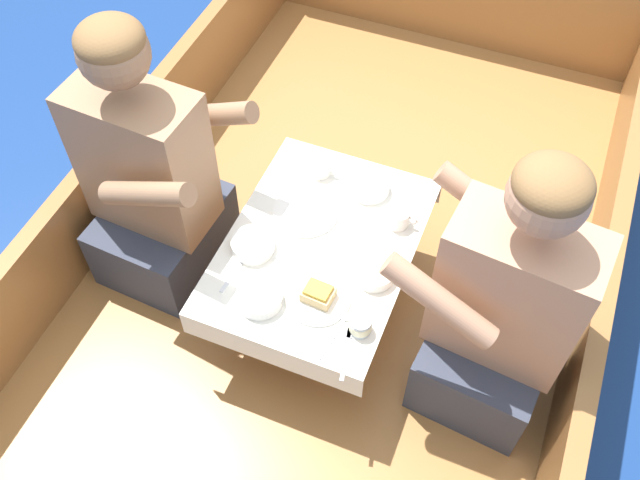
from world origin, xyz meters
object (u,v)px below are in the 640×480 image
person_starboard (502,310)px  coffee_cup_starboard (399,217)px  coffee_cup_port (321,167)px  sandwich (318,294)px  tin_can (361,325)px  person_port (151,181)px

person_starboard → coffee_cup_starboard: (-0.39, 0.24, -0.02)m
coffee_cup_port → coffee_cup_starboard: bearing=-19.5°
sandwich → tin_can: (0.15, -0.05, -0.00)m
person_starboard → coffee_cup_port: size_ratio=10.09×
sandwich → coffee_cup_port: 0.51m
tin_can → sandwich: bearing=161.4°
sandwich → coffee_cup_port: size_ratio=0.95×
person_port → sandwich: 0.69m
coffee_cup_starboard → tin_can: bearing=-86.9°
person_port → coffee_cup_port: size_ratio=10.34×
person_starboard → tin_can: (-0.36, -0.18, -0.03)m
person_starboard → tin_can: size_ratio=15.03×
coffee_cup_port → tin_can: bearing=-57.6°
tin_can → person_starboard: bearing=26.5°
person_starboard → coffee_cup_port: person_starboard is taller
coffee_cup_port → tin_can: 0.63m
person_starboard → tin_can: person_starboard is taller
person_starboard → coffee_cup_starboard: size_ratio=9.77×
sandwich → coffee_cup_port: (-0.18, 0.48, -0.00)m
person_port → sandwich: person_port is taller
sandwich → coffee_cup_starboard: 0.39m
person_starboard → sandwich: person_starboard is taller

